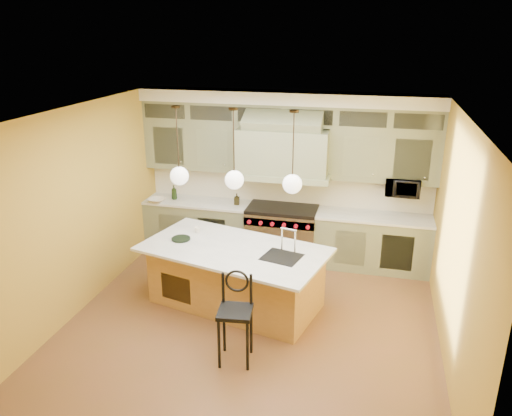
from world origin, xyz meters
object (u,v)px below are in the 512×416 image
(range, at_px, (282,233))
(kitchen_island, at_px, (236,275))
(counter_stool, at_px, (235,312))
(microwave, at_px, (402,187))

(range, distance_m, kitchen_island, 1.73)
(counter_stool, distance_m, microwave, 3.72)
(counter_stool, bearing_deg, kitchen_island, 98.85)
(microwave, bearing_deg, kitchen_island, -141.88)
(kitchen_island, bearing_deg, range, 92.17)
(kitchen_island, height_order, counter_stool, kitchen_island)
(kitchen_island, distance_m, counter_stool, 1.33)
(range, relative_size, counter_stool, 1.04)
(range, height_order, counter_stool, counter_stool)
(range, distance_m, microwave, 2.18)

